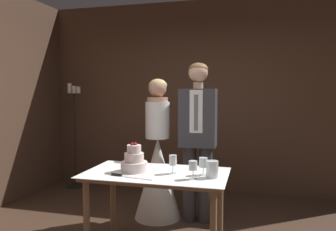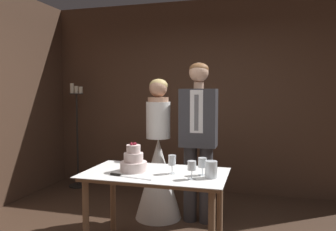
{
  "view_description": "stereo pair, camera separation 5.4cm",
  "coord_description": "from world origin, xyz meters",
  "px_view_note": "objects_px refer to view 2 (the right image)",
  "views": [
    {
      "loc": [
        0.75,
        -2.43,
        1.48
      ],
      "look_at": [
        -0.09,
        0.76,
        1.24
      ],
      "focal_mm": 35.0,
      "sensor_mm": 36.0,
      "label": 1
    },
    {
      "loc": [
        0.8,
        -2.41,
        1.48
      ],
      "look_at": [
        -0.09,
        0.76,
        1.24
      ],
      "focal_mm": 35.0,
      "sensor_mm": 36.0,
      "label": 2
    }
  ],
  "objects_px": {
    "cake_table": "(155,183)",
    "hurricane_candle": "(211,170)",
    "cake_knife": "(123,176)",
    "bride": "(158,167)",
    "candle_stand": "(77,135)",
    "tiered_cake": "(134,161)",
    "wine_glass_far": "(172,161)",
    "wine_glass_near": "(202,164)",
    "groom": "(198,133)",
    "wine_glass_middle": "(192,166)"
  },
  "relations": [
    {
      "from": "candle_stand",
      "to": "tiered_cake",
      "type": "bearing_deg",
      "value": -46.81
    },
    {
      "from": "cake_table",
      "to": "wine_glass_middle",
      "type": "relative_size",
      "value": 8.35
    },
    {
      "from": "tiered_cake",
      "to": "hurricane_candle",
      "type": "relative_size",
      "value": 1.85
    },
    {
      "from": "cake_table",
      "to": "candle_stand",
      "type": "height_order",
      "value": "candle_stand"
    },
    {
      "from": "bride",
      "to": "cake_table",
      "type": "bearing_deg",
      "value": -74.42
    },
    {
      "from": "wine_glass_far",
      "to": "groom",
      "type": "distance_m",
      "value": 0.86
    },
    {
      "from": "candle_stand",
      "to": "bride",
      "type": "bearing_deg",
      "value": -28.84
    },
    {
      "from": "hurricane_candle",
      "to": "cake_table",
      "type": "bearing_deg",
      "value": 174.45
    },
    {
      "from": "wine_glass_middle",
      "to": "groom",
      "type": "xyz_separation_m",
      "value": [
        -0.12,
        0.98,
        0.15
      ]
    },
    {
      "from": "cake_knife",
      "to": "wine_glass_near",
      "type": "bearing_deg",
      "value": 29.2
    },
    {
      "from": "cake_table",
      "to": "hurricane_candle",
      "type": "xyz_separation_m",
      "value": [
        0.51,
        -0.05,
        0.17
      ]
    },
    {
      "from": "cake_table",
      "to": "tiered_cake",
      "type": "xyz_separation_m",
      "value": [
        -0.21,
        -0.01,
        0.19
      ]
    },
    {
      "from": "cake_table",
      "to": "wine_glass_near",
      "type": "bearing_deg",
      "value": 2.58
    },
    {
      "from": "candle_stand",
      "to": "hurricane_candle",
      "type": "bearing_deg",
      "value": -37.15
    },
    {
      "from": "wine_glass_near",
      "to": "hurricane_candle",
      "type": "relative_size",
      "value": 1.07
    },
    {
      "from": "tiered_cake",
      "to": "wine_glass_far",
      "type": "height_order",
      "value": "tiered_cake"
    },
    {
      "from": "cake_knife",
      "to": "bride",
      "type": "bearing_deg",
      "value": 100.05
    },
    {
      "from": "wine_glass_far",
      "to": "groom",
      "type": "relative_size",
      "value": 0.09
    },
    {
      "from": "groom",
      "to": "candle_stand",
      "type": "height_order",
      "value": "groom"
    },
    {
      "from": "wine_glass_far",
      "to": "cake_knife",
      "type": "bearing_deg",
      "value": -150.86
    },
    {
      "from": "cake_table",
      "to": "hurricane_candle",
      "type": "bearing_deg",
      "value": -5.55
    },
    {
      "from": "wine_glass_far",
      "to": "candle_stand",
      "type": "distance_m",
      "value": 2.63
    },
    {
      "from": "cake_table",
      "to": "wine_glass_far",
      "type": "bearing_deg",
      "value": -0.12
    },
    {
      "from": "tiered_cake",
      "to": "cake_knife",
      "type": "height_order",
      "value": "tiered_cake"
    },
    {
      "from": "bride",
      "to": "tiered_cake",
      "type": "bearing_deg",
      "value": -87.98
    },
    {
      "from": "tiered_cake",
      "to": "wine_glass_middle",
      "type": "height_order",
      "value": "tiered_cake"
    },
    {
      "from": "wine_glass_middle",
      "to": "hurricane_candle",
      "type": "distance_m",
      "value": 0.18
    },
    {
      "from": "cake_knife",
      "to": "wine_glass_far",
      "type": "xyz_separation_m",
      "value": [
        0.38,
        0.21,
        0.1
      ]
    },
    {
      "from": "cake_table",
      "to": "candle_stand",
      "type": "relative_size",
      "value": 0.79
    },
    {
      "from": "cake_knife",
      "to": "bride",
      "type": "relative_size",
      "value": 0.24
    },
    {
      "from": "cake_table",
      "to": "wine_glass_near",
      "type": "xyz_separation_m",
      "value": [
        0.42,
        0.02,
        0.2
      ]
    },
    {
      "from": "wine_glass_near",
      "to": "bride",
      "type": "height_order",
      "value": "bride"
    },
    {
      "from": "cake_table",
      "to": "cake_knife",
      "type": "bearing_deg",
      "value": -136.66
    },
    {
      "from": "wine_glass_near",
      "to": "tiered_cake",
      "type": "bearing_deg",
      "value": -177.48
    },
    {
      "from": "wine_glass_middle",
      "to": "cake_knife",
      "type": "bearing_deg",
      "value": -172.58
    },
    {
      "from": "cake_knife",
      "to": "wine_glass_middle",
      "type": "bearing_deg",
      "value": 16.92
    },
    {
      "from": "cake_table",
      "to": "tiered_cake",
      "type": "height_order",
      "value": "tiered_cake"
    },
    {
      "from": "tiered_cake",
      "to": "wine_glass_far",
      "type": "distance_m",
      "value": 0.36
    },
    {
      "from": "wine_glass_far",
      "to": "bride",
      "type": "relative_size",
      "value": 0.1
    },
    {
      "from": "cake_knife",
      "to": "candle_stand",
      "type": "relative_size",
      "value": 0.25
    },
    {
      "from": "cake_table",
      "to": "tiered_cake",
      "type": "relative_size",
      "value": 4.86
    },
    {
      "from": "cake_table",
      "to": "bride",
      "type": "height_order",
      "value": "bride"
    },
    {
      "from": "wine_glass_near",
      "to": "groom",
      "type": "distance_m",
      "value": 0.86
    },
    {
      "from": "cake_knife",
      "to": "wine_glass_near",
      "type": "height_order",
      "value": "wine_glass_near"
    },
    {
      "from": "cake_table",
      "to": "bride",
      "type": "relative_size",
      "value": 0.78
    },
    {
      "from": "wine_glass_near",
      "to": "hurricane_candle",
      "type": "bearing_deg",
      "value": -38.52
    },
    {
      "from": "tiered_cake",
      "to": "bride",
      "type": "relative_size",
      "value": 0.16
    },
    {
      "from": "cake_knife",
      "to": "groom",
      "type": "bearing_deg",
      "value": 75.94
    },
    {
      "from": "wine_glass_near",
      "to": "wine_glass_far",
      "type": "distance_m",
      "value": 0.27
    },
    {
      "from": "cake_table",
      "to": "wine_glass_far",
      "type": "height_order",
      "value": "wine_glass_far"
    }
  ]
}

